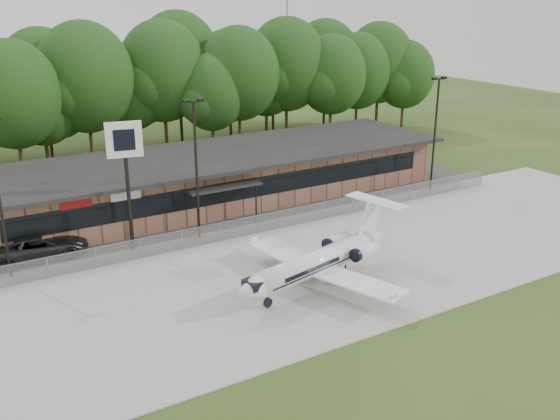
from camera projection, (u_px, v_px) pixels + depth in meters
ground at (402, 315)px, 34.96m from camera, size 160.00×160.00×0.00m
apron at (321, 264)px, 41.42m from camera, size 64.00×18.00×0.08m
parking_lot at (241, 214)px, 50.72m from camera, size 50.00×9.00×0.06m
terminal at (216, 176)px, 53.60m from camera, size 41.00×11.65×4.30m
fence at (268, 222)px, 46.83m from camera, size 46.00×0.04×1.52m
treeline at (141, 88)px, 66.45m from camera, size 72.00×12.00×15.00m
radio_mast at (287, 30)px, 80.38m from camera, size 0.20×0.20×25.00m
light_pole_mid at (196, 159)px, 43.89m from camera, size 1.55×0.30×10.23m
light_pole_right at (435, 126)px, 55.11m from camera, size 1.55×0.30×10.23m
business_jet at (320, 262)px, 37.95m from camera, size 13.18×11.85×4.46m
suv at (38, 247)px, 42.01m from camera, size 6.68×3.42×1.81m
pole_sign at (125, 154)px, 41.39m from camera, size 2.40×0.73×9.12m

